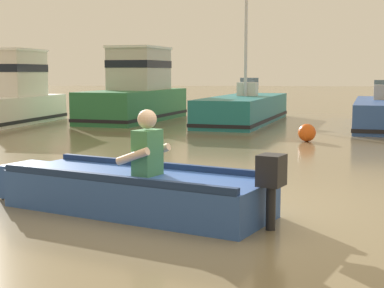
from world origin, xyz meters
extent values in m
plane|color=#7A6B4C|center=(0.00, 0.00, 0.00)|extent=(120.00, 120.00, 0.00)
cube|color=#2D519E|center=(-0.82, -0.19, 0.22)|extent=(3.29, 2.20, 0.44)
cube|color=#2D519E|center=(-2.42, 0.47, 0.22)|extent=(0.60, 0.71, 0.42)
cube|color=navy|center=(-1.01, -0.66, 0.47)|extent=(2.84, 1.23, 0.08)
cube|color=navy|center=(-0.62, 0.28, 0.47)|extent=(2.84, 1.23, 0.08)
cube|color=#3C62B2|center=(-0.73, -0.23, 0.40)|extent=(0.65, 1.04, 0.06)
cylinder|color=black|center=(0.71, -0.82, 0.27)|extent=(0.13, 0.13, 0.54)
cube|color=black|center=(0.71, -0.82, 0.62)|extent=(0.33, 0.35, 0.32)
cube|color=#3F7F4C|center=(-0.68, -0.24, 0.70)|extent=(0.33, 0.40, 0.52)
sphere|color=beige|center=(-0.68, -0.24, 1.08)|extent=(0.22, 0.22, 0.22)
cylinder|color=beige|center=(-0.81, -0.43, 0.68)|extent=(0.43, 0.25, 0.23)
cylinder|color=beige|center=(-0.64, -0.02, 0.68)|extent=(0.43, 0.25, 0.23)
cube|color=white|center=(-7.17, 10.67, 0.42)|extent=(2.21, 4.83, 0.85)
cube|color=black|center=(-7.17, 10.67, 0.15)|extent=(2.25, 4.87, 0.10)
cube|color=silver|center=(-7.12, 11.08, 1.54)|extent=(1.54, 2.10, 1.39)
cube|color=black|center=(-7.12, 11.08, 1.72)|extent=(1.57, 2.13, 0.24)
cube|color=white|center=(-7.12, 11.08, 2.28)|extent=(1.62, 2.20, 0.08)
cube|color=#287042|center=(-3.56, 12.36, 0.50)|extent=(2.88, 5.45, 1.01)
cube|color=black|center=(-3.56, 12.36, 0.18)|extent=(2.93, 5.50, 0.10)
cube|color=beige|center=(-3.46, 12.82, 1.69)|extent=(1.87, 2.42, 1.36)
cube|color=black|center=(-3.46, 12.82, 1.86)|extent=(1.90, 2.46, 0.24)
cube|color=white|center=(-3.46, 12.82, 2.40)|extent=(1.96, 2.55, 0.08)
cube|color=#1E727A|center=(0.07, 12.04, 0.41)|extent=(2.91, 6.46, 0.83)
cube|color=black|center=(0.07, 12.04, 0.15)|extent=(2.96, 6.51, 0.10)
cube|color=silver|center=(0.16, 12.50, 1.05)|extent=(0.69, 0.61, 0.44)
cube|color=slate|center=(0.21, 12.75, 1.23)|extent=(0.60, 0.16, 0.36)
cylinder|color=silver|center=(0.10, 12.19, 2.34)|extent=(0.10, 0.10, 3.02)
cube|color=#2D519E|center=(4.15, 10.98, 0.39)|extent=(2.56, 5.99, 0.78)
cube|color=black|center=(4.15, 10.98, 0.14)|extent=(2.61, 6.04, 0.10)
cube|color=#B2ADA3|center=(4.22, 11.41, 1.00)|extent=(0.62, 0.59, 0.44)
cube|color=slate|center=(4.27, 11.66, 1.18)|extent=(0.54, 0.14, 0.36)
sphere|color=#E55919|center=(1.67, 7.03, 0.21)|extent=(0.41, 0.41, 0.41)
camera|label=1|loc=(0.59, -6.76, 1.61)|focal=55.14mm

